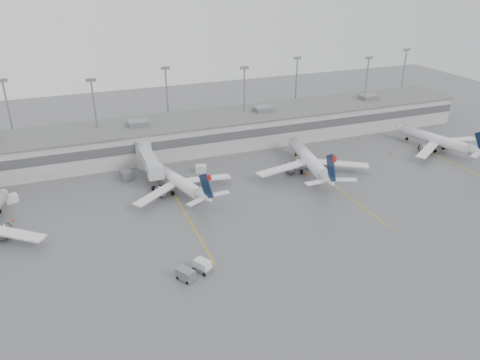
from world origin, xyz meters
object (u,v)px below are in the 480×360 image
object	(u,v)px
jet_mid_right	(310,160)
jet_far_right	(439,140)
jet_mid_left	(178,181)
baggage_tug	(203,267)

from	to	relation	value
jet_mid_right	jet_far_right	size ratio (longest dim) A/B	1.10
jet_mid_left	baggage_tug	world-z (taller)	jet_mid_left
jet_mid_right	baggage_tug	distance (m)	45.98
jet_mid_left	jet_far_right	distance (m)	71.32
jet_far_right	baggage_tug	bearing A→B (deg)	-172.96
jet_mid_right	jet_far_right	bearing A→B (deg)	10.13
jet_mid_left	baggage_tug	distance (m)	30.06
jet_far_right	jet_mid_left	bearing A→B (deg)	165.30
jet_far_right	baggage_tug	size ratio (longest dim) A/B	7.58
baggage_tug	jet_mid_right	bearing A→B (deg)	7.97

